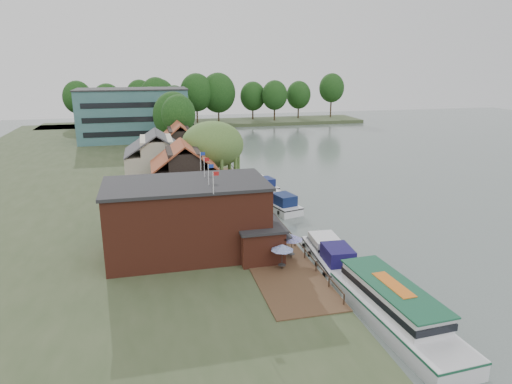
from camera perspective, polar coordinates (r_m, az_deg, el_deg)
ground at (r=50.89m, az=9.85°, el=-6.43°), size 260.00×260.00×0.00m
land_bank at (r=80.92m, az=-20.81°, el=1.54°), size 50.00×140.00×1.00m
quay_deck at (r=57.15m, az=-1.48°, el=-2.54°), size 6.00×50.00×0.10m
quay_rail at (r=58.06m, az=1.02°, el=-1.77°), size 0.20×49.00×1.00m
pub at (r=44.76m, az=-6.06°, el=-3.07°), size 20.00×11.00×7.30m
hotel_block at (r=113.68m, az=-15.08°, el=9.32°), size 25.40×12.40×12.30m
cottage_a at (r=58.84m, az=-9.02°, el=2.06°), size 8.60×7.60×8.50m
cottage_b at (r=68.45m, az=-12.24°, el=3.84°), size 9.60×8.60×8.50m
cottage_c at (r=77.46m, az=-9.49°, el=5.37°), size 7.60×7.60×8.50m
willow at (r=63.96m, az=-5.41°, el=4.18°), size 8.60×8.60×10.43m
umbrella_0 at (r=41.52m, az=3.27°, el=-8.06°), size 2.09×2.09×2.38m
umbrella_1 at (r=43.87m, az=4.44°, el=-6.73°), size 2.18×2.18×2.38m
umbrella_2 at (r=46.24m, az=1.60°, el=-5.46°), size 2.10×2.10×2.38m
umbrella_3 at (r=49.32m, az=1.60°, el=-4.07°), size 1.96×1.96×2.38m
umbrella_4 at (r=52.48m, az=-0.44°, el=-2.82°), size 1.95×1.95×2.38m
umbrella_5 at (r=54.87m, az=0.04°, el=-1.97°), size 2.26×2.26×2.38m
umbrella_6 at (r=58.48m, az=-0.87°, el=-0.84°), size 2.41×2.41×2.38m
cruiser_0 at (r=45.46m, az=9.25°, el=-7.37°), size 4.20×11.03×2.66m
cruiser_1 at (r=61.68m, az=2.60°, el=-0.97°), size 5.73×10.72×2.49m
cruiser_2 at (r=71.28m, az=0.66°, el=1.23°), size 4.80×9.40×2.14m
tour_boat at (r=36.53m, az=17.23°, el=-13.60°), size 4.95×14.68×3.16m
swan at (r=39.31m, az=10.65°, el=-13.15°), size 0.44×0.44×0.44m
bank_tree_0 at (r=84.12m, az=-9.58°, el=7.63°), size 6.08×6.08×12.67m
bank_tree_1 at (r=94.95m, az=-10.22°, el=8.49°), size 8.26×8.26×12.56m
bank_tree_2 at (r=102.70m, az=-9.64°, el=8.62°), size 6.79×6.79×10.98m
bank_tree_3 at (r=122.46m, az=-10.09°, el=10.10°), size 7.84×7.84×12.48m
bank_tree_4 at (r=131.19m, az=-12.91°, el=10.18°), size 8.74×8.74×11.85m
bank_tree_5 at (r=135.65m, az=-12.33°, el=10.88°), size 8.56×8.56×14.17m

